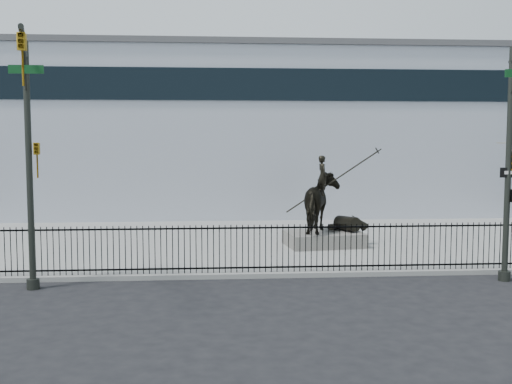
{
  "coord_description": "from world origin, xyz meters",
  "views": [
    {
      "loc": [
        -1.84,
        -17.09,
        4.31
      ],
      "look_at": [
        -0.15,
        6.0,
        2.24
      ],
      "focal_mm": 42.0,
      "sensor_mm": 36.0,
      "label": 1
    }
  ],
  "objects": [
    {
      "name": "statue_plinth",
      "position": [
        2.48,
        5.67,
        0.42
      ],
      "size": [
        3.12,
        2.36,
        0.54
      ],
      "primitive_type": "cube",
      "rotation": [
        0.0,
        0.0,
        0.14
      ],
      "color": "#5B5853",
      "rests_on": "plaza"
    },
    {
      "name": "equestrian_statue",
      "position": [
        2.53,
        5.68,
        1.82
      ],
      "size": [
        3.66,
        2.52,
        3.13
      ],
      "rotation": [
        0.0,
        0.0,
        0.14
      ],
      "color": "black",
      "rests_on": "statue_plinth"
    },
    {
      "name": "traffic_signal_left",
      "position": [
        -6.75,
        -0.62,
        4.03
      ],
      "size": [
        1.52,
        4.84,
        7.0
      ],
      "color": "#252823",
      "rests_on": "ground"
    },
    {
      "name": "building",
      "position": [
        0.0,
        20.0,
        4.5
      ],
      "size": [
        44.0,
        14.0,
        9.0
      ],
      "primitive_type": "cube",
      "color": "silver",
      "rests_on": "ground"
    },
    {
      "name": "plaza",
      "position": [
        0.0,
        7.0,
        0.07
      ],
      "size": [
        30.0,
        12.0,
        0.15
      ],
      "primitive_type": "cube",
      "color": "gray",
      "rests_on": "ground"
    },
    {
      "name": "picket_fence",
      "position": [
        0.0,
        1.25,
        0.9
      ],
      "size": [
        22.1,
        0.1,
        1.5
      ],
      "color": "black",
      "rests_on": "plaza"
    },
    {
      "name": "ground",
      "position": [
        0.0,
        0.0,
        0.0
      ],
      "size": [
        120.0,
        120.0,
        0.0
      ],
      "primitive_type": "plane",
      "color": "black",
      "rests_on": "ground"
    }
  ]
}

